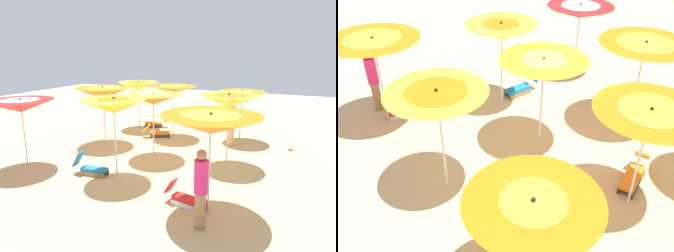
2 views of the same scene
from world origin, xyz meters
TOP-DOWN VIEW (x-y plane):
  - ground at (0.00, 0.00)m, footprint 37.27×37.27m
  - beach_umbrella_0 at (-3.24, -2.45)m, footprint 1.92×1.92m
  - beach_umbrella_1 at (-0.41, -2.48)m, footprint 2.22×2.22m
  - beach_umbrella_2 at (2.82, -3.26)m, footprint 2.06×2.06m
  - beach_umbrella_3 at (-2.47, -0.29)m, footprint 2.04×2.04m
  - beach_umbrella_4 at (0.16, 0.07)m, footprint 1.98×1.98m
  - beach_umbrella_5 at (2.29, -0.12)m, footprint 1.91×1.91m
  - beach_umbrella_6 at (-3.05, 2.58)m, footprint 1.91×1.91m
  - beach_umbrella_7 at (-0.11, 2.68)m, footprint 1.93×1.93m
  - beach_umbrella_8 at (3.08, 2.98)m, footprint 2.28×2.28m
  - lounger_0 at (-3.64, -1.75)m, footprint 0.75×1.18m
  - lounger_1 at (3.09, 2.44)m, footprint 0.51×1.14m
  - lounger_2 at (2.50, -0.91)m, footprint 0.43×1.15m
  - lounger_3 at (-2.07, -0.85)m, footprint 0.84×1.25m
  - beachgoer_0 at (-2.20, 2.38)m, footprint 0.30×0.30m
  - beachgoer_1 at (3.85, 3.03)m, footprint 0.30×0.30m
  - beach_ball at (-2.57, 4.62)m, footprint 0.26×0.26m

SIDE VIEW (x-z plane):
  - ground at x=0.00m, z-range -0.04..0.00m
  - beach_ball at x=-2.57m, z-range 0.00..0.26m
  - lounger_1 at x=3.09m, z-range -0.11..0.50m
  - lounger_3 at x=-2.07m, z-range -0.09..0.50m
  - lounger_0 at x=-3.64m, z-range -0.10..0.51m
  - lounger_2 at x=2.50m, z-range -0.14..0.59m
  - beachgoer_1 at x=3.85m, z-range 0.05..1.83m
  - beachgoer_0 at x=-2.20m, z-range 0.05..1.85m
  - beach_umbrella_6 at x=-3.05m, z-range 0.83..3.00m
  - beach_umbrella_2 at x=2.82m, z-range 0.90..3.19m
  - beach_umbrella_0 at x=-3.24m, z-range 0.91..3.25m
  - beach_umbrella_4 at x=0.16m, z-range 0.92..3.25m
  - beach_umbrella_1 at x=-0.41m, z-range 0.91..3.28m
  - beach_umbrella_3 at x=-2.47m, z-range 0.95..3.28m
  - beach_umbrella_8 at x=3.08m, z-range 0.93..3.35m
  - beach_umbrella_7 at x=-0.11m, z-range 0.95..3.37m
  - beach_umbrella_5 at x=2.29m, z-range 0.95..3.40m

